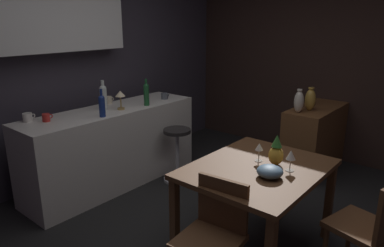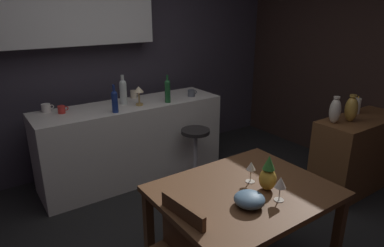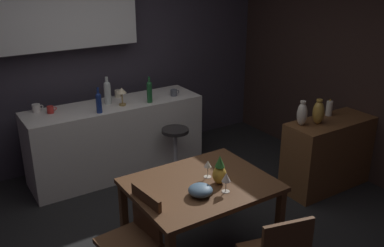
{
  "view_description": "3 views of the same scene",
  "coord_description": "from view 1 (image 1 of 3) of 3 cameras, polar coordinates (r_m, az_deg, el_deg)",
  "views": [
    {
      "loc": [
        -2.3,
        -1.66,
        1.87
      ],
      "look_at": [
        0.34,
        0.55,
        0.85
      ],
      "focal_mm": 33.26,
      "sensor_mm": 36.0,
      "label": 1
    },
    {
      "loc": [
        -1.41,
        -1.85,
        1.92
      ],
      "look_at": [
        0.16,
        0.42,
        0.97
      ],
      "focal_mm": 31.43,
      "sensor_mm": 36.0,
      "label": 2
    },
    {
      "loc": [
        -1.72,
        -2.99,
        2.49
      ],
      "look_at": [
        0.48,
        0.43,
        0.92
      ],
      "focal_mm": 39.82,
      "sensor_mm": 36.0,
      "label": 3
    }
  ],
  "objects": [
    {
      "name": "cup_white",
      "position": [
        3.83,
        -24.86,
        0.9
      ],
      "size": [
        0.12,
        0.09,
        0.09
      ],
      "color": "white",
      "rests_on": "kitchen_counter"
    },
    {
      "name": "vase_ceramic_ivory",
      "position": [
        4.3,
        16.76,
        3.41
      ],
      "size": [
        0.11,
        0.11,
        0.28
      ],
      "color": "beige",
      "rests_on": "sideboard_cabinet"
    },
    {
      "name": "wine_glass_right",
      "position": [
        2.83,
        15.57,
        -4.98
      ],
      "size": [
        0.07,
        0.07,
        0.17
      ],
      "color": "silver",
      "rests_on": "dining_table"
    },
    {
      "name": "wine_bottle_cobalt",
      "position": [
        3.74,
        -14.25,
        2.93
      ],
      "size": [
        0.06,
        0.06,
        0.29
      ],
      "color": "navy",
      "rests_on": "kitchen_counter"
    },
    {
      "name": "chair_by_doorway",
      "position": [
        2.82,
        26.76,
        -14.62
      ],
      "size": [
        0.48,
        0.48,
        0.88
      ],
      "color": "#56351E",
      "rests_on": "ground_plane"
    },
    {
      "name": "dining_table",
      "position": [
        2.93,
        10.43,
        -8.43
      ],
      "size": [
        1.17,
        0.93,
        0.74
      ],
      "color": "#56351E",
      "rests_on": "ground_plane"
    },
    {
      "name": "pineapple_centerpiece",
      "position": [
        2.92,
        13.34,
        -4.48
      ],
      "size": [
        0.12,
        0.12,
        0.25
      ],
      "color": "gold",
      "rests_on": "dining_table"
    },
    {
      "name": "ground_plane",
      "position": [
        3.39,
        3.6,
        -17.0
      ],
      "size": [
        9.0,
        9.0,
        0.0
      ],
      "primitive_type": "plane",
      "color": "black"
    },
    {
      "name": "vase_brass",
      "position": [
        4.44,
        18.43,
        3.68
      ],
      "size": [
        0.13,
        0.13,
        0.28
      ],
      "color": "#B78C38",
      "rests_on": "sideboard_cabinet"
    },
    {
      "name": "wall_side_right",
      "position": [
        5.26,
        18.07,
        9.43
      ],
      "size": [
        0.1,
        4.4,
        2.6
      ],
      "primitive_type": "cube",
      "color": "#33231E",
      "rests_on": "ground_plane"
    },
    {
      "name": "bar_stool",
      "position": [
        4.22,
        -2.37,
        -4.81
      ],
      "size": [
        0.34,
        0.34,
        0.64
      ],
      "color": "#262323",
      "rests_on": "ground_plane"
    },
    {
      "name": "fruit_bowl",
      "position": [
        2.71,
        12.37,
        -7.51
      ],
      "size": [
        0.2,
        0.2,
        0.09
      ],
      "primitive_type": "ellipsoid",
      "color": "slate",
      "rests_on": "dining_table"
    },
    {
      "name": "wine_glass_left",
      "position": [
        2.96,
        10.72,
        -3.84
      ],
      "size": [
        0.07,
        0.07,
        0.16
      ],
      "color": "silver",
      "rests_on": "dining_table"
    },
    {
      "name": "cup_cream",
      "position": [
        4.33,
        -13.18,
        3.69
      ],
      "size": [
        0.11,
        0.08,
        0.09
      ],
      "color": "beige",
      "rests_on": "kitchen_counter"
    },
    {
      "name": "kitchen_counter",
      "position": [
        4.21,
        -12.51,
        -3.67
      ],
      "size": [
        2.1,
        0.6,
        0.9
      ],
      "primitive_type": "cube",
      "color": "silver",
      "rests_on": "ground_plane"
    },
    {
      "name": "cup_red",
      "position": [
        3.76,
        -22.33,
        0.89
      ],
      "size": [
        0.11,
        0.07,
        0.08
      ],
      "color": "red",
      "rests_on": "kitchen_counter"
    },
    {
      "name": "pillar_candle_tall",
      "position": [
        4.78,
        18.52,
        3.95
      ],
      "size": [
        0.07,
        0.07,
        0.2
      ],
      "color": "white",
      "rests_on": "sideboard_cabinet"
    },
    {
      "name": "sideboard_cabinet",
      "position": [
        4.79,
        19.09,
        -2.25
      ],
      "size": [
        1.1,
        0.44,
        0.82
      ],
      "primitive_type": "cube",
      "color": "brown",
      "rests_on": "ground_plane"
    },
    {
      "name": "wine_bottle_clear",
      "position": [
        4.05,
        -14.04,
        4.31
      ],
      "size": [
        0.08,
        0.08,
        0.33
      ],
      "color": "silver",
      "rests_on": "kitchen_counter"
    },
    {
      "name": "wine_bottle_green",
      "position": [
        4.15,
        -7.33,
        4.83
      ],
      "size": [
        0.06,
        0.06,
        0.31
      ],
      "color": "#1E592D",
      "rests_on": "kitchen_counter"
    },
    {
      "name": "counter_lamp",
      "position": [
        4.0,
        -11.41,
        4.36
      ],
      "size": [
        0.11,
        0.11,
        0.21
      ],
      "color": "#A58447",
      "rests_on": "kitchen_counter"
    },
    {
      "name": "cup_slate",
      "position": [
        4.48,
        -4.4,
        4.41
      ],
      "size": [
        0.12,
        0.08,
        0.08
      ],
      "color": "#515660",
      "rests_on": "kitchen_counter"
    },
    {
      "name": "chair_near_window",
      "position": [
        2.51,
        3.44,
        -17.27
      ],
      "size": [
        0.44,
        0.44,
        0.84
      ],
      "color": "#56351E",
      "rests_on": "ground_plane"
    },
    {
      "name": "wall_kitchen_back",
      "position": [
        4.38,
        -19.32,
        9.55
      ],
      "size": [
        5.2,
        0.33,
        2.6
      ],
      "color": "#38333D",
      "rests_on": "ground_plane"
    }
  ]
}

